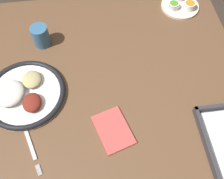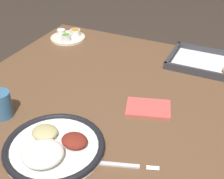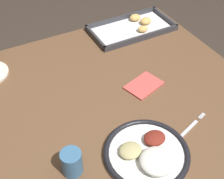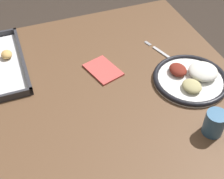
# 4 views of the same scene
# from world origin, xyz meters

# --- Properties ---
(dining_table) EXTENTS (1.12, 1.04, 0.74)m
(dining_table) POSITION_xyz_m (0.00, 0.00, 0.64)
(dining_table) COLOR brown
(dining_table) RESTS_ON ground_plane
(dinner_plate) EXTENTS (0.29, 0.29, 0.05)m
(dinner_plate) POSITION_xyz_m (-0.05, -0.32, 0.75)
(dinner_plate) COLOR white
(dinner_plate) RESTS_ON dining_table
(fork) EXTENTS (0.18, 0.07, 0.00)m
(fork) POSITION_xyz_m (0.15, -0.29, 0.74)
(fork) COLOR silver
(fork) RESTS_ON dining_table
(drinking_cup) EXTENTS (0.07, 0.07, 0.09)m
(drinking_cup) POSITION_xyz_m (-0.29, -0.25, 0.78)
(drinking_cup) COLOR #38668E
(drinking_cup) RESTS_ON dining_table
(napkin) EXTENTS (0.17, 0.14, 0.01)m
(napkin) POSITION_xyz_m (0.13, -0.01, 0.74)
(napkin) COLOR #CC4C47
(napkin) RESTS_ON dining_table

